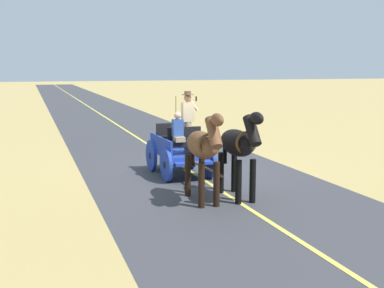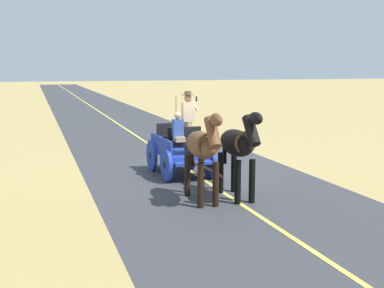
% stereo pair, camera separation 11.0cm
% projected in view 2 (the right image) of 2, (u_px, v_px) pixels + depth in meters
% --- Properties ---
extents(ground_plane, '(200.00, 200.00, 0.00)m').
position_uv_depth(ground_plane, '(192.00, 172.00, 15.00)').
color(ground_plane, tan).
extents(road_surface, '(6.48, 160.00, 0.01)m').
position_uv_depth(road_surface, '(192.00, 172.00, 15.00)').
color(road_surface, '#38383D').
rests_on(road_surface, ground).
extents(road_centre_stripe, '(0.12, 160.00, 0.00)m').
position_uv_depth(road_centre_stripe, '(192.00, 172.00, 15.00)').
color(road_centre_stripe, '#DBCC4C').
rests_on(road_centre_stripe, road_surface).
extents(horse_drawn_carriage, '(1.48, 4.51, 2.50)m').
position_uv_depth(horse_drawn_carriage, '(181.00, 148.00, 14.51)').
color(horse_drawn_carriage, '#1E3899').
rests_on(horse_drawn_carriage, ground).
extents(horse_near_side, '(0.56, 2.13, 2.21)m').
position_uv_depth(horse_near_side, '(238.00, 145.00, 11.76)').
color(horse_near_side, black).
rests_on(horse_near_side, ground).
extents(horse_off_side, '(0.60, 2.13, 2.21)m').
position_uv_depth(horse_off_side, '(202.00, 147.00, 11.45)').
color(horse_off_side, brown).
rests_on(horse_off_side, ground).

